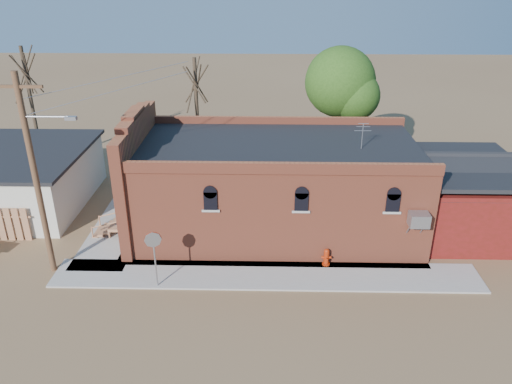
{
  "coord_description": "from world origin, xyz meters",
  "views": [
    {
      "loc": [
        1.46,
        -17.73,
        12.78
      ],
      "look_at": [
        0.95,
        4.67,
        2.4
      ],
      "focal_mm": 35.0,
      "sensor_mm": 36.0,
      "label": 1
    }
  ],
  "objects_px": {
    "brick_bar": "(270,186)",
    "fire_hydrant": "(326,257)",
    "stop_sign": "(154,245)",
    "utility_pole": "(36,173)",
    "trash_barrel": "(122,226)"
  },
  "relations": [
    {
      "from": "utility_pole",
      "to": "stop_sign",
      "type": "xyz_separation_m",
      "value": [
        4.94,
        -1.2,
        -2.67
      ]
    },
    {
      "from": "utility_pole",
      "to": "trash_barrel",
      "type": "bearing_deg",
      "value": 57.26
    },
    {
      "from": "stop_sign",
      "to": "fire_hydrant",
      "type": "bearing_deg",
      "value": 21.18
    },
    {
      "from": "brick_bar",
      "to": "fire_hydrant",
      "type": "xyz_separation_m",
      "value": [
        2.6,
        -3.7,
        -1.85
      ]
    },
    {
      "from": "brick_bar",
      "to": "stop_sign",
      "type": "distance_m",
      "value": 7.33
    },
    {
      "from": "brick_bar",
      "to": "trash_barrel",
      "type": "bearing_deg",
      "value": -173.4
    },
    {
      "from": "fire_hydrant",
      "to": "stop_sign",
      "type": "xyz_separation_m",
      "value": [
        -7.44,
        -1.8,
        1.61
      ]
    },
    {
      "from": "fire_hydrant",
      "to": "stop_sign",
      "type": "distance_m",
      "value": 7.82
    },
    {
      "from": "brick_bar",
      "to": "trash_barrel",
      "type": "height_order",
      "value": "brick_bar"
    },
    {
      "from": "fire_hydrant",
      "to": "utility_pole",
      "type": "bearing_deg",
      "value": -169.72
    },
    {
      "from": "brick_bar",
      "to": "utility_pole",
      "type": "xyz_separation_m",
      "value": [
        -9.79,
        -4.29,
        2.43
      ]
    },
    {
      "from": "fire_hydrant",
      "to": "brick_bar",
      "type": "bearing_deg",
      "value": 132.6
    },
    {
      "from": "trash_barrel",
      "to": "fire_hydrant",
      "type": "bearing_deg",
      "value": -15.47
    },
    {
      "from": "utility_pole",
      "to": "fire_hydrant",
      "type": "height_order",
      "value": "utility_pole"
    },
    {
      "from": "utility_pole",
      "to": "trash_barrel",
      "type": "distance_m",
      "value": 5.94
    }
  ]
}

